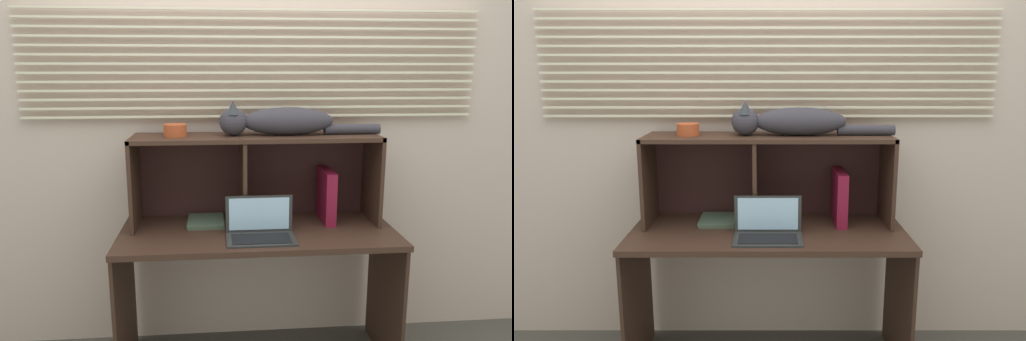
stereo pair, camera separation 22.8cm
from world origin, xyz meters
The scene contains 8 objects.
back_panel_with_blinds centered at (0.00, 0.55, 1.26)m, with size 4.40×0.08×2.50m.
desk centered at (0.00, 0.21, 0.62)m, with size 1.43×0.60×0.77m.
hutch_shelf_unit centered at (-0.01, 0.37, 1.10)m, with size 1.30×0.33×0.48m.
cat centered at (0.12, 0.34, 1.32)m, with size 0.86×0.16×0.18m.
laptop centered at (0.00, 0.09, 0.81)m, with size 0.34×0.21×0.20m.
binder_upright centered at (0.39, 0.34, 0.91)m, with size 0.06×0.26×0.29m, color maroon.
book_stack centered at (-0.27, 0.34, 0.78)m, with size 0.20×0.23×0.03m.
small_basket centered at (-0.42, 0.34, 1.28)m, with size 0.12×0.12×0.06m, color #B24825.
Camera 2 is at (0.01, -2.14, 1.59)m, focal length 33.28 mm.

